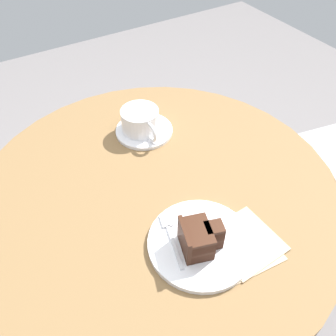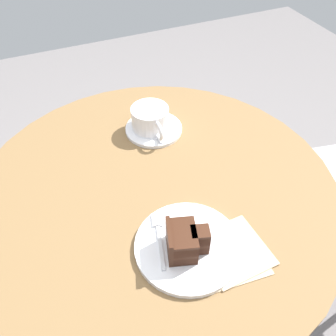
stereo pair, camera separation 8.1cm
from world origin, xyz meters
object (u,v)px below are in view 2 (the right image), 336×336
object	(u,v)px
coffee_cup	(150,118)
napkin	(229,252)
teaspoon	(165,135)
fork	(159,233)
saucer	(154,129)
cake_slice	(184,241)
cake_plate	(188,246)

from	to	relation	value
coffee_cup	napkin	distance (m)	0.42
teaspoon	fork	bearing A→B (deg)	18.03
saucer	coffee_cup	size ratio (longest dim) A/B	1.14
saucer	fork	size ratio (longest dim) A/B	1.17
saucer	cake_slice	distance (m)	0.39
napkin	fork	bearing A→B (deg)	-127.45
coffee_cup	napkin	xyz separation A→B (m)	(0.42, 0.00, -0.04)
coffee_cup	teaspoon	distance (m)	0.06
cake_plate	fork	xyz separation A→B (m)	(-0.05, -0.04, 0.01)
cake_plate	fork	world-z (taller)	fork
saucer	coffee_cup	bearing A→B (deg)	-115.64
teaspoon	napkin	distance (m)	0.37
saucer	fork	distance (m)	0.35
fork	napkin	size ratio (longest dim) A/B	0.82
cake_slice	teaspoon	bearing A→B (deg)	163.39
coffee_cup	cake_plate	size ratio (longest dim) A/B	0.64
fork	napkin	bearing A→B (deg)	-111.68
cake_plate	saucer	bearing A→B (deg)	168.78
fork	napkin	xyz separation A→B (m)	(0.09, 0.11, -0.01)
coffee_cup	cake_plate	distance (m)	0.38
teaspoon	napkin	bearing A→B (deg)	40.16
cake_slice	fork	xyz separation A→B (m)	(-0.05, -0.03, -0.03)
saucer	coffee_cup	world-z (taller)	coffee_cup
coffee_cup	fork	xyz separation A→B (m)	(0.33, -0.11, -0.03)
napkin	saucer	bearing A→B (deg)	179.63
coffee_cup	cake_slice	bearing A→B (deg)	-11.63
saucer	cake_slice	size ratio (longest dim) A/B	1.69
cake_plate	fork	size ratio (longest dim) A/B	1.62
teaspoon	cake_slice	bearing A→B (deg)	26.20
cake_slice	fork	size ratio (longest dim) A/B	0.69
fork	napkin	world-z (taller)	fork
teaspoon	cake_plate	bearing A→B (deg)	27.81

